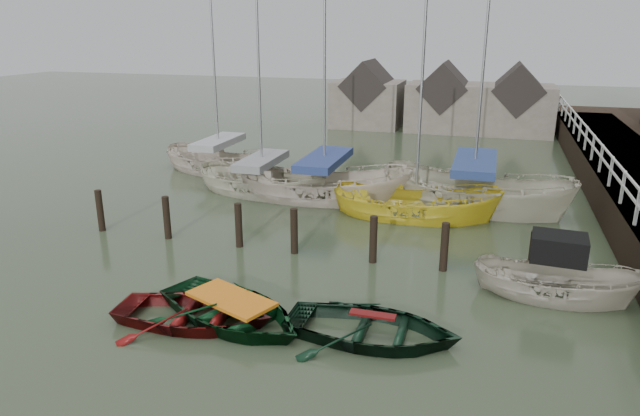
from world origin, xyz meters
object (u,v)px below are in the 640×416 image
(sailboat_a, at_px, (263,192))
(sailboat_d, at_px, (472,205))
(rowboat_green, at_px, (232,321))
(rowboat_red, at_px, (195,323))
(rowboat_dkgreen, at_px, (372,339))
(sailboat_e, at_px, (220,171))
(sailboat_c, at_px, (415,216))
(motorboat, at_px, (554,294))
(sailboat_b, at_px, (324,197))

(sailboat_a, xyz_separation_m, sailboat_d, (8.23, 0.68, -0.01))
(rowboat_green, bearing_deg, rowboat_red, 133.93)
(rowboat_dkgreen, xyz_separation_m, sailboat_e, (-9.87, 12.52, 0.06))
(sailboat_c, xyz_separation_m, sailboat_d, (1.89, 1.80, 0.05))
(sailboat_e, bearing_deg, sailboat_a, -113.09)
(rowboat_dkgreen, relative_size, sailboat_a, 0.37)
(rowboat_red, xyz_separation_m, sailboat_a, (-2.54, 10.29, 0.06))
(rowboat_red, relative_size, rowboat_green, 0.92)
(rowboat_red, distance_m, sailboat_d, 12.36)
(motorboat, relative_size, sailboat_a, 0.40)
(sailboat_d, relative_size, sailboat_e, 1.15)
(sailboat_a, height_order, sailboat_b, sailboat_b)
(rowboat_red, bearing_deg, sailboat_e, 18.48)
(sailboat_b, bearing_deg, rowboat_red, 174.80)
(rowboat_green, xyz_separation_m, motorboat, (7.21, 3.43, 0.11))
(rowboat_red, height_order, motorboat, motorboat)
(sailboat_e, bearing_deg, sailboat_b, -97.86)
(sailboat_b, relative_size, sailboat_e, 1.14)
(sailboat_b, bearing_deg, sailboat_e, 60.59)
(rowboat_red, relative_size, sailboat_a, 0.36)
(rowboat_dkgreen, relative_size, motorboat, 0.94)
(rowboat_dkgreen, distance_m, motorboat, 5.12)
(rowboat_red, distance_m, motorboat, 8.85)
(rowboat_dkgreen, bearing_deg, rowboat_green, 93.29)
(rowboat_dkgreen, relative_size, sailboat_c, 0.38)
(sailboat_c, bearing_deg, rowboat_dkgreen, -179.84)
(sailboat_b, bearing_deg, motorboat, -134.45)
(motorboat, bearing_deg, sailboat_d, 21.94)
(sailboat_b, height_order, sailboat_d, sailboat_d)
(sailboat_a, height_order, sailboat_d, sailboat_d)
(rowboat_green, relative_size, sailboat_c, 0.40)
(motorboat, relative_size, sailboat_b, 0.36)
(sailboat_a, bearing_deg, sailboat_c, -89.31)
(sailboat_a, bearing_deg, rowboat_green, -150.83)
(sailboat_a, distance_m, sailboat_b, 2.60)
(rowboat_red, height_order, rowboat_green, rowboat_green)
(rowboat_dkgreen, distance_m, sailboat_b, 10.61)
(sailboat_d, bearing_deg, rowboat_dkgreen, -170.65)
(rowboat_dkgreen, xyz_separation_m, sailboat_b, (-3.99, 9.83, 0.06))
(sailboat_c, bearing_deg, motorboat, -143.71)
(motorboat, distance_m, sailboat_d, 7.59)
(rowboat_dkgreen, bearing_deg, motorboat, -50.50)
(sailboat_d, height_order, sailboat_e, sailboat_d)
(sailboat_b, bearing_deg, rowboat_green, 179.36)
(rowboat_green, bearing_deg, sailboat_e, 50.08)
(rowboat_green, xyz_separation_m, rowboat_dkgreen, (3.26, 0.18, 0.00))
(rowboat_red, distance_m, sailboat_e, 14.25)
(motorboat, bearing_deg, sailboat_b, 54.47)
(sailboat_b, bearing_deg, sailboat_d, -88.32)
(motorboat, xyz_separation_m, sailboat_a, (-10.55, 6.54, -0.05))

